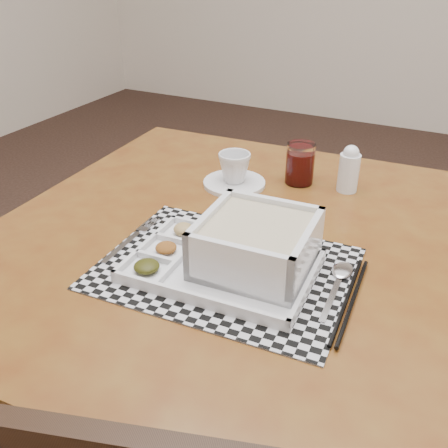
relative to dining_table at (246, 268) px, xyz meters
The scene contains 11 objects.
floor 1.04m from the dining_table, 109.53° to the left, with size 5.00×5.00×0.00m, color black.
dining_table is the anchor object (origin of this frame).
placemat 0.15m from the dining_table, 83.84° to the right, with size 0.44×0.33×0.00m, color #B1B1B9.
serving_tray 0.17m from the dining_table, 65.78° to the right, with size 0.33×0.25×0.10m.
fork 0.24m from the dining_table, 149.46° to the right, with size 0.03×0.19×0.00m.
spoon 0.23m from the dining_table, 14.86° to the right, with size 0.04×0.18×0.01m.
chopsticks 0.28m from the dining_table, 26.53° to the right, with size 0.03×0.24×0.01m.
saucer 0.26m from the dining_table, 121.44° to the left, with size 0.15×0.15×0.01m, color silver.
cup 0.27m from the dining_table, 121.44° to the left, with size 0.08×0.08×0.07m, color silver.
juice_glass 0.32m from the dining_table, 88.24° to the left, with size 0.07×0.07×0.10m.
creamer_bottle 0.35m from the dining_table, 67.22° to the left, with size 0.05×0.05×0.11m.
Camera 1 is at (0.60, -1.52, 1.28)m, focal length 40.00 mm.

